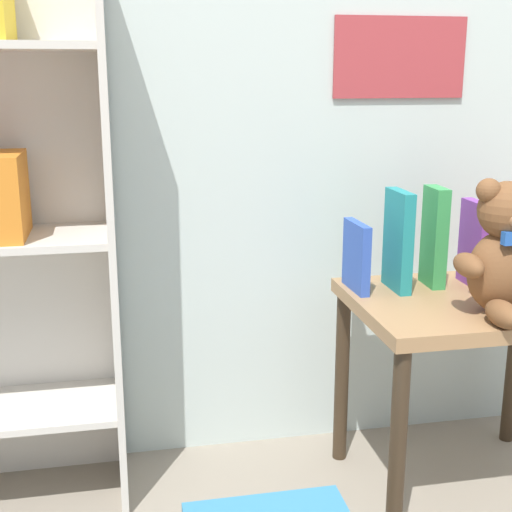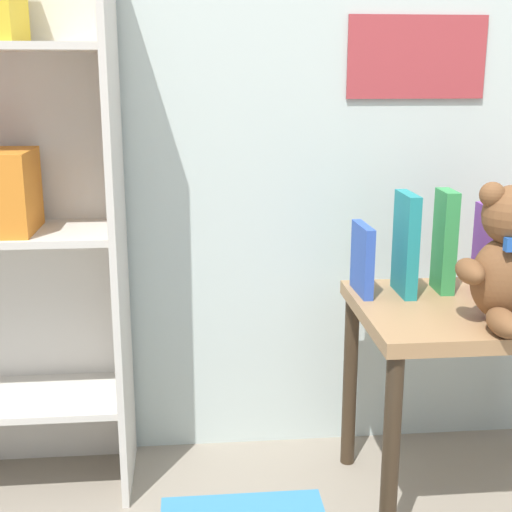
{
  "view_description": "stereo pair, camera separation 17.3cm",
  "coord_description": "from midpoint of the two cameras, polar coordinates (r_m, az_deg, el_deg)",
  "views": [
    {
      "loc": [
        -0.57,
        -0.59,
        1.11
      ],
      "look_at": [
        -0.24,
        1.05,
        0.67
      ],
      "focal_mm": 50.0,
      "sensor_mm": 36.0,
      "label": 1
    },
    {
      "loc": [
        -0.39,
        -0.62,
        1.11
      ],
      "look_at": [
        -0.24,
        1.05,
        0.67
      ],
      "focal_mm": 50.0,
      "sensor_mm": 36.0,
      "label": 2
    }
  ],
  "objects": [
    {
      "name": "display_table",
      "position": [
        1.9,
        19.78,
        -6.09
      ],
      "size": [
        0.6,
        0.48,
        0.54
      ],
      "color": "#9E754C",
      "rests_on": "ground_plane"
    },
    {
      "name": "book_standing_teal",
      "position": [
        1.87,
        14.49,
        0.9
      ],
      "size": [
        0.03,
        0.13,
        0.26
      ],
      "primitive_type": "cube",
      "rotation": [
        0.0,
        0.0,
        -0.0
      ],
      "color": "teal",
      "rests_on": "display_table"
    },
    {
      "name": "book_standing_purple",
      "position": [
        1.96,
        20.43,
        0.49
      ],
      "size": [
        0.03,
        0.12,
        0.23
      ],
      "primitive_type": "cube",
      "rotation": [
        0.0,
        0.0,
        -0.01
      ],
      "color": "purple",
      "rests_on": "display_table"
    },
    {
      "name": "teddy_bear",
      "position": [
        1.73,
        22.45,
        -0.33
      ],
      "size": [
        0.25,
        0.23,
        0.32
      ],
      "color": "brown",
      "rests_on": "display_table"
    },
    {
      "name": "wall_back",
      "position": [
        2.05,
        8.64,
        18.53
      ],
      "size": [
        4.8,
        0.07,
        2.5
      ],
      "color": "silver",
      "rests_on": "ground_plane"
    },
    {
      "name": "book_standing_green",
      "position": [
        1.93,
        17.38,
        1.1
      ],
      "size": [
        0.04,
        0.1,
        0.27
      ],
      "primitive_type": "cube",
      "rotation": [
        0.0,
        0.0,
        -0.03
      ],
      "color": "#33934C",
      "rests_on": "display_table"
    },
    {
      "name": "book_standing_blue",
      "position": [
        1.86,
        11.15,
        -0.28
      ],
      "size": [
        0.03,
        0.14,
        0.18
      ],
      "primitive_type": "cube",
      "rotation": [
        0.0,
        0.0,
        0.03
      ],
      "color": "#2D51B7",
      "rests_on": "display_table"
    }
  ]
}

